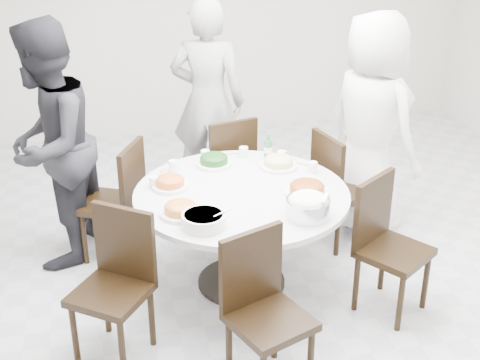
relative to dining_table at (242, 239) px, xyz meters
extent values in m
cube|color=#BCBCC2|center=(0.30, 0.22, -0.38)|extent=(6.00, 6.00, 0.01)
cube|color=beige|center=(0.30, 3.22, 1.02)|extent=(6.00, 0.01, 2.80)
cylinder|color=silver|center=(0.00, 0.00, 0.00)|extent=(1.50, 1.50, 0.75)
cube|color=black|center=(0.94, 0.43, 0.10)|extent=(0.51, 0.51, 0.95)
cube|color=black|center=(0.08, 1.05, 0.10)|extent=(0.51, 0.51, 0.95)
cube|color=black|center=(-0.89, 0.61, 0.10)|extent=(0.56, 0.56, 0.95)
cube|color=black|center=(-0.94, -0.59, 0.10)|extent=(0.59, 0.59, 0.95)
cube|color=black|center=(-0.07, -1.06, 0.10)|extent=(0.55, 0.55, 0.95)
cube|color=black|center=(0.93, -0.52, 0.10)|extent=(0.59, 0.59, 0.95)
imported|color=silver|center=(1.21, 0.63, 0.54)|extent=(0.90, 1.05, 1.83)
imported|color=black|center=(0.03, 1.52, 0.54)|extent=(0.78, 0.65, 1.82)
imported|color=black|center=(-1.30, 0.69, 0.56)|extent=(0.97, 1.09, 1.87)
cylinder|color=white|center=(-0.10, 0.49, 0.41)|extent=(0.27, 0.27, 0.07)
cylinder|color=white|center=(0.36, 0.35, 0.41)|extent=(0.28, 0.28, 0.07)
cylinder|color=white|center=(-0.47, 0.18, 0.41)|extent=(0.26, 0.26, 0.07)
cylinder|color=white|center=(0.43, -0.13, 0.41)|extent=(0.31, 0.31, 0.08)
cylinder|color=white|center=(-0.46, -0.24, 0.41)|extent=(0.27, 0.27, 0.07)
cylinder|color=silver|center=(0.34, -0.44, 0.44)|extent=(0.29, 0.29, 0.12)
cylinder|color=white|center=(-0.34, -0.42, 0.42)|extent=(0.28, 0.28, 0.09)
cylinder|color=#2A6B3B|center=(0.31, 0.48, 0.49)|extent=(0.06, 0.06, 0.22)
cylinder|color=white|center=(0.02, 0.65, 0.42)|extent=(0.07, 0.07, 0.08)
camera|label=1|loc=(-0.90, -4.04, 2.42)|focal=50.00mm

